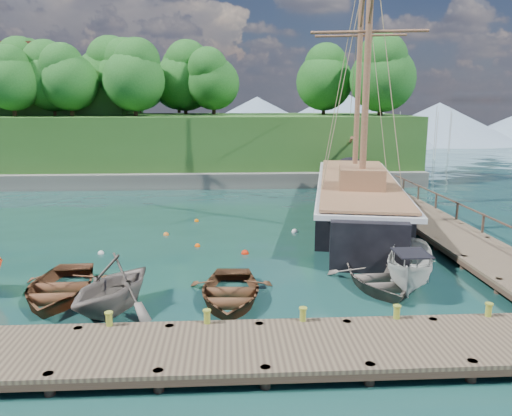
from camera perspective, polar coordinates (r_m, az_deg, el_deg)
The scene contains 22 objects.
ground at distance 20.92m, azimuth -2.26°, elevation -8.48°, with size 160.00×160.00×0.00m, color #16362F.
dock_near at distance 14.98m, azimuth 6.18°, elevation -15.53°, with size 20.00×3.20×1.10m.
dock_east at distance 29.89m, azimuth 20.10°, elevation -2.00°, with size 3.20×24.00×1.10m.
bollard_0 at distance 16.66m, azimuth -16.27°, elevation -14.64°, with size 0.26×0.26×0.45m, color olive.
bollard_1 at distance 16.26m, azimuth -5.56°, elevation -14.88°, with size 0.26×0.26×0.45m, color olive.
bollard_2 at distance 16.41m, azimuth 5.32°, elevation -14.61°, with size 0.26×0.26×0.45m, color olive.
bollard_3 at distance 17.09m, azimuth 15.63°, elevation -13.89°, with size 0.26×0.26×0.45m, color olive.
bollard_4 at distance 18.24m, azimuth 24.81°, elevation -12.88°, with size 0.26×0.26×0.45m, color olive.
rowboat_0 at distance 20.87m, azimuth -21.53°, elevation -9.42°, with size 3.55×4.97×1.03m, color brown.
rowboat_1 at distance 19.01m, azimuth -15.96°, elevation -11.17°, with size 3.57×4.14×2.18m, color #6E645D.
rowboat_2 at distance 19.11m, azimuth -3.03°, elevation -10.55°, with size 3.33×4.67×0.97m, color #53321D.
rowboat_3 at distance 21.08m, azimuth 13.67°, elevation -8.67°, with size 3.35×4.69×0.97m, color #695F56.
cabin_boat_white at distance 21.37m, azimuth 17.14°, elevation -8.59°, with size 1.77×4.70×1.82m, color beige.
schooner at distance 32.17m, azimuth 11.44°, elevation 0.69°, with size 8.70×26.89×19.80m.
mooring_buoy_0 at distance 25.77m, azimuth -17.30°, elevation -5.03°, with size 0.30×0.30×0.30m, color silver.
mooring_buoy_1 at distance 26.01m, azimuth -6.71°, elevation -4.38°, with size 0.28×0.28×0.28m, color #F94E00.
mooring_buoy_2 at distance 24.62m, azimuth -1.28°, elevation -5.25°, with size 0.36×0.36×0.36m, color red.
mooring_buoy_3 at distance 28.67m, azimuth 4.43°, elevation -2.76°, with size 0.34×0.34×0.34m, color white.
mooring_buoy_4 at distance 28.43m, azimuth -10.24°, elevation -3.05°, with size 0.30×0.30×0.30m, color orange.
mooring_buoy_5 at distance 31.30m, azimuth -6.81°, elevation -1.53°, with size 0.28×0.28×0.28m, color #CF6000.
headland at distance 52.49m, azimuth -17.38°, elevation 9.64°, with size 51.00×19.31×12.90m.
distant_ridge at distance 89.74m, azimuth -0.33°, elevation 10.27°, with size 117.00×40.00×10.00m.
Camera 1 is at (-0.30, -19.57, 7.39)m, focal length 35.00 mm.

